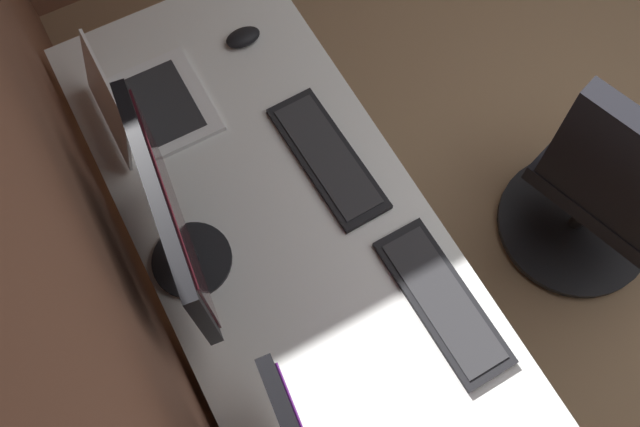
{
  "coord_description": "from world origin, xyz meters",
  "views": [
    {
      "loc": [
        -0.13,
        1.81,
        2.27
      ],
      "look_at": [
        0.38,
        1.53,
        0.95
      ],
      "focal_mm": 36.66,
      "sensor_mm": 36.0,
      "label": 1
    }
  ],
  "objects_px": {
    "laptop_leftmost": "(143,103)",
    "keyboard_main": "(327,157)",
    "drawer_pedestal": "(330,362)",
    "keyboard_spare": "(443,301)",
    "mouse_main": "(243,37)",
    "monitor_primary": "(173,221)",
    "office_chair": "(608,189)"
  },
  "relations": [
    {
      "from": "drawer_pedestal",
      "to": "mouse_main",
      "type": "distance_m",
      "value": 0.98
    },
    {
      "from": "keyboard_spare",
      "to": "mouse_main",
      "type": "relative_size",
      "value": 4.06
    },
    {
      "from": "keyboard_spare",
      "to": "office_chair",
      "type": "height_order",
      "value": "office_chair"
    },
    {
      "from": "monitor_primary",
      "to": "mouse_main",
      "type": "relative_size",
      "value": 4.8
    },
    {
      "from": "monitor_primary",
      "to": "keyboard_spare",
      "type": "bearing_deg",
      "value": -128.85
    },
    {
      "from": "drawer_pedestal",
      "to": "keyboard_spare",
      "type": "bearing_deg",
      "value": -103.46
    },
    {
      "from": "drawer_pedestal",
      "to": "keyboard_spare",
      "type": "height_order",
      "value": "keyboard_spare"
    },
    {
      "from": "keyboard_spare",
      "to": "office_chair",
      "type": "distance_m",
      "value": 0.79
    },
    {
      "from": "monitor_primary",
      "to": "laptop_leftmost",
      "type": "xyz_separation_m",
      "value": [
        0.45,
        -0.07,
        -0.2
      ]
    },
    {
      "from": "keyboard_main",
      "to": "mouse_main",
      "type": "distance_m",
      "value": 0.46
    },
    {
      "from": "keyboard_spare",
      "to": "laptop_leftmost",
      "type": "bearing_deg",
      "value": 26.46
    },
    {
      "from": "drawer_pedestal",
      "to": "keyboard_spare",
      "type": "xyz_separation_m",
      "value": [
        -0.06,
        -0.27,
        0.39
      ]
    },
    {
      "from": "drawer_pedestal",
      "to": "keyboard_main",
      "type": "distance_m",
      "value": 0.61
    },
    {
      "from": "drawer_pedestal",
      "to": "laptop_leftmost",
      "type": "relative_size",
      "value": 2.28
    },
    {
      "from": "drawer_pedestal",
      "to": "keyboard_main",
      "type": "bearing_deg",
      "value": -27.55
    },
    {
      "from": "keyboard_main",
      "to": "mouse_main",
      "type": "xyz_separation_m",
      "value": [
        0.46,
        0.02,
        0.01
      ]
    },
    {
      "from": "laptop_leftmost",
      "to": "keyboard_spare",
      "type": "xyz_separation_m",
      "value": [
        -0.84,
        -0.42,
        -0.04
      ]
    },
    {
      "from": "drawer_pedestal",
      "to": "office_chair",
      "type": "bearing_deg",
      "value": -88.0
    },
    {
      "from": "monitor_primary",
      "to": "keyboard_main",
      "type": "xyz_separation_m",
      "value": [
        0.09,
        -0.43,
        -0.24
      ]
    },
    {
      "from": "mouse_main",
      "to": "keyboard_main",
      "type": "bearing_deg",
      "value": -176.93
    },
    {
      "from": "laptop_leftmost",
      "to": "office_chair",
      "type": "height_order",
      "value": "office_chair"
    },
    {
      "from": "laptop_leftmost",
      "to": "monitor_primary",
      "type": "bearing_deg",
      "value": 171.74
    },
    {
      "from": "laptop_leftmost",
      "to": "mouse_main",
      "type": "height_order",
      "value": "laptop_leftmost"
    },
    {
      "from": "laptop_leftmost",
      "to": "keyboard_main",
      "type": "xyz_separation_m",
      "value": [
        -0.36,
        -0.37,
        -0.04
      ]
    },
    {
      "from": "monitor_primary",
      "to": "office_chair",
      "type": "height_order",
      "value": "monitor_primary"
    },
    {
      "from": "laptop_leftmost",
      "to": "office_chair",
      "type": "xyz_separation_m",
      "value": [
        -0.74,
        -1.15,
        -0.33
      ]
    },
    {
      "from": "mouse_main",
      "to": "laptop_leftmost",
      "type": "bearing_deg",
      "value": 105.4
    },
    {
      "from": "keyboard_main",
      "to": "office_chair",
      "type": "relative_size",
      "value": 0.44
    },
    {
      "from": "drawer_pedestal",
      "to": "monitor_primary",
      "type": "distance_m",
      "value": 0.74
    },
    {
      "from": "drawer_pedestal",
      "to": "monitor_primary",
      "type": "bearing_deg",
      "value": 33.48
    },
    {
      "from": "mouse_main",
      "to": "keyboard_spare",
      "type": "bearing_deg",
      "value": -175.26
    },
    {
      "from": "laptop_leftmost",
      "to": "office_chair",
      "type": "bearing_deg",
      "value": -122.92
    }
  ]
}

